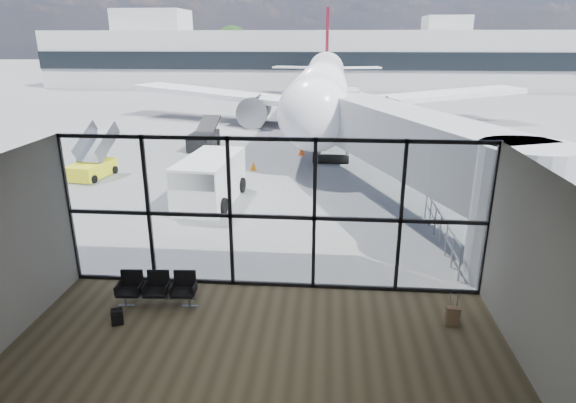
# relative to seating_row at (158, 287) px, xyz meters

# --- Properties ---
(ground) EXTENTS (220.00, 220.00, 0.00)m
(ground) POSITION_rel_seating_row_xyz_m (3.04, 41.28, -0.53)
(ground) COLOR slate
(ground) RESTS_ON ground
(lounge_shell) EXTENTS (12.02, 8.01, 4.51)m
(lounge_shell) POSITION_rel_seating_row_xyz_m (3.04, -3.52, 2.12)
(lounge_shell) COLOR brown
(lounge_shell) RESTS_ON ground
(glass_curtain_wall) EXTENTS (12.10, 0.12, 4.50)m
(glass_curtain_wall) POSITION_rel_seating_row_xyz_m (3.04, 1.28, 1.72)
(glass_curtain_wall) COLOR white
(glass_curtain_wall) RESTS_ON ground
(jet_bridge) EXTENTS (8.00, 16.50, 4.33)m
(jet_bridge) POSITION_rel_seating_row_xyz_m (7.94, 8.36, 2.23)
(jet_bridge) COLOR #9DA0A2
(jet_bridge) RESTS_ON ground
(apron_railing) EXTENTS (0.06, 5.46, 1.11)m
(apron_railing) POSITION_rel_seating_row_xyz_m (8.64, 4.78, 0.19)
(apron_railing) COLOR gray
(apron_railing) RESTS_ON ground
(far_terminal) EXTENTS (80.00, 12.20, 11.00)m
(far_terminal) POSITION_rel_seating_row_xyz_m (2.46, 63.26, 3.68)
(far_terminal) COLOR beige
(far_terminal) RESTS_ON ground
(tree_0) EXTENTS (4.95, 4.95, 7.12)m
(tree_0) POSITION_rel_seating_row_xyz_m (-41.96, 73.28, 4.10)
(tree_0) COLOR #382619
(tree_0) RESTS_ON ground
(tree_1) EXTENTS (5.61, 5.61, 8.07)m
(tree_1) POSITION_rel_seating_row_xyz_m (-35.96, 73.28, 4.72)
(tree_1) COLOR #382619
(tree_1) RESTS_ON ground
(tree_2) EXTENTS (6.27, 6.27, 9.03)m
(tree_2) POSITION_rel_seating_row_xyz_m (-29.96, 73.28, 5.34)
(tree_2) COLOR #382619
(tree_2) RESTS_ON ground
(tree_3) EXTENTS (4.95, 4.95, 7.12)m
(tree_3) POSITION_rel_seating_row_xyz_m (-23.96, 73.28, 4.10)
(tree_3) COLOR #382619
(tree_3) RESTS_ON ground
(tree_4) EXTENTS (5.61, 5.61, 8.07)m
(tree_4) POSITION_rel_seating_row_xyz_m (-17.96, 73.28, 4.72)
(tree_4) COLOR #382619
(tree_4) RESTS_ON ground
(tree_5) EXTENTS (6.27, 6.27, 9.03)m
(tree_5) POSITION_rel_seating_row_xyz_m (-11.96, 73.28, 5.34)
(tree_5) COLOR #382619
(tree_5) RESTS_ON ground
(seating_row) EXTENTS (2.16, 0.72, 0.96)m
(seating_row) POSITION_rel_seating_row_xyz_m (0.00, 0.00, 0.00)
(seating_row) COLOR gray
(seating_row) RESTS_ON ground
(backpack) EXTENTS (0.34, 0.34, 0.43)m
(backpack) POSITION_rel_seating_row_xyz_m (-0.72, -1.09, -0.32)
(backpack) COLOR black
(backpack) RESTS_ON ground
(suitcase) EXTENTS (0.34, 0.26, 0.91)m
(suitcase) POSITION_rel_seating_row_xyz_m (7.88, -0.42, -0.26)
(suitcase) COLOR #86684B
(suitcase) RESTS_ON ground
(airliner) EXTENTS (34.70, 40.13, 10.34)m
(airliner) POSITION_rel_seating_row_xyz_m (4.05, 31.56, 2.62)
(airliner) COLOR white
(airliner) RESTS_ON ground
(service_van) EXTENTS (2.61, 4.86, 2.05)m
(service_van) POSITION_rel_seating_row_xyz_m (-0.63, 8.72, 0.52)
(service_van) COLOR white
(service_van) RESTS_ON ground
(belt_loader) EXTENTS (1.72, 4.11, 1.87)m
(belt_loader) POSITION_rel_seating_row_xyz_m (-3.65, 19.66, 0.10)
(belt_loader) COLOR black
(belt_loader) RESTS_ON ground
(mobile_stairs) EXTENTS (2.01, 3.32, 2.21)m
(mobile_stairs) POSITION_rel_seating_row_xyz_m (-7.84, 12.32, -0.00)
(mobile_stairs) COLOR yellow
(mobile_stairs) RESTS_ON ground
(traffic_cone_a) EXTENTS (0.36, 0.36, 0.51)m
(traffic_cone_a) POSITION_rel_seating_row_xyz_m (0.47, 14.40, -0.29)
(traffic_cone_a) COLOR orange
(traffic_cone_a) RESTS_ON ground
(traffic_cone_c) EXTENTS (0.42, 0.42, 0.60)m
(traffic_cone_c) POSITION_rel_seating_row_xyz_m (2.96, 18.28, -0.25)
(traffic_cone_c) COLOR #E2490B
(traffic_cone_c) RESTS_ON ground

